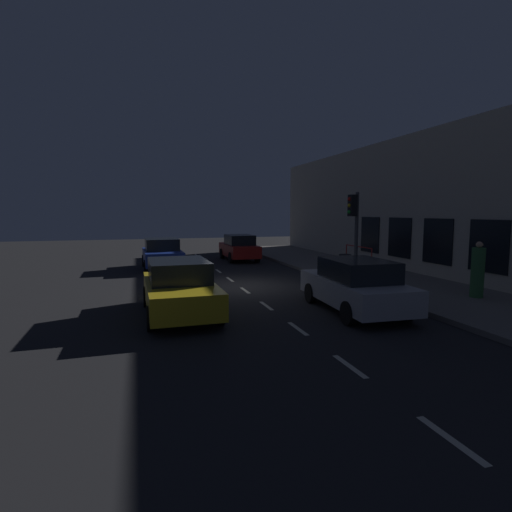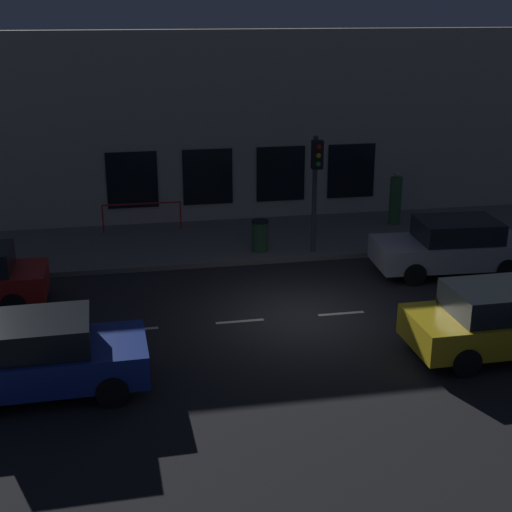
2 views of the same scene
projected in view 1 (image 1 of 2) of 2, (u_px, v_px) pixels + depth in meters
The scene contains 12 objects.
ground_plane at pixel (239, 286), 16.09m from camera, with size 60.00×60.00×0.00m, color #232326.
sidewalk at pixel (374, 277), 17.85m from camera, with size 4.50×32.00×0.15m.
building_facade at pixel (425, 205), 18.22m from camera, with size 0.65×32.00×6.62m.
lane_centre_line at pixel (245, 290), 15.13m from camera, with size 0.12×27.20×0.01m.
traffic_light at pixel (354, 221), 15.66m from camera, with size 0.49×0.32×3.59m.
parked_car_0 at pixel (239, 248), 24.53m from camera, with size 1.81×4.09×1.58m.
parked_car_1 at pixel (162, 254), 20.93m from camera, with size 2.05×3.95×1.58m.
parked_car_2 at pixel (179, 288), 11.51m from camera, with size 2.01×4.39×1.58m.
parked_car_3 at pixel (355, 285), 11.89m from camera, with size 2.11×4.44×1.58m.
pedestrian_0 at pixel (478, 272), 13.16m from camera, with size 0.57×0.57×1.86m.
trash_bin at pixel (345, 265), 17.54m from camera, with size 0.53×0.53×0.97m.
red_railing at pixel (358, 250), 21.63m from camera, with size 0.05×2.63×0.97m.
Camera 1 is at (-3.86, -15.39, 2.97)m, focal length 27.95 mm.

